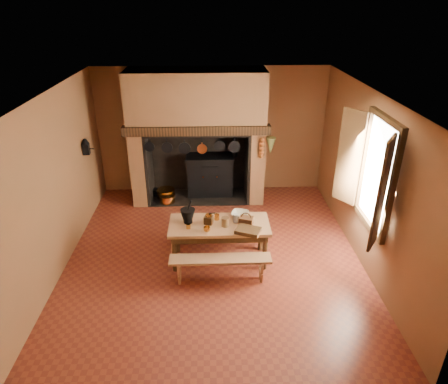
% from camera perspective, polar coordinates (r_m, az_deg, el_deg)
% --- Properties ---
extents(floor, '(5.50, 5.50, 0.00)m').
position_cam_1_polar(floor, '(7.07, -1.45, -9.09)').
color(floor, maroon).
rests_on(floor, ground).
extents(ceiling, '(5.50, 5.50, 0.00)m').
position_cam_1_polar(ceiling, '(5.92, -1.76, 13.65)').
color(ceiling, silver).
rests_on(ceiling, back_wall).
extents(back_wall, '(5.00, 0.02, 2.80)m').
position_cam_1_polar(back_wall, '(8.94, -1.78, 8.69)').
color(back_wall, brown).
rests_on(back_wall, floor).
extents(wall_left, '(0.02, 5.50, 2.80)m').
position_cam_1_polar(wall_left, '(6.83, -23.05, 0.84)').
color(wall_left, brown).
rests_on(wall_left, floor).
extents(wall_right, '(0.02, 5.50, 2.80)m').
position_cam_1_polar(wall_right, '(6.85, 19.81, 1.50)').
color(wall_right, brown).
rests_on(wall_right, floor).
extents(wall_front, '(5.00, 0.02, 2.80)m').
position_cam_1_polar(wall_front, '(4.04, -1.15, -15.36)').
color(wall_front, brown).
rests_on(wall_front, floor).
extents(chimney_breast, '(2.95, 0.96, 2.80)m').
position_cam_1_polar(chimney_breast, '(8.41, -3.88, 10.43)').
color(chimney_breast, brown).
rests_on(chimney_breast, floor).
extents(iron_range, '(1.12, 0.55, 1.60)m').
position_cam_1_polar(iron_range, '(8.98, -1.96, 2.52)').
color(iron_range, black).
rests_on(iron_range, floor).
extents(hearth_pans, '(0.51, 0.62, 0.20)m').
position_cam_1_polar(hearth_pans, '(8.99, -8.34, -0.46)').
color(hearth_pans, '#C17E2C').
rests_on(hearth_pans, floor).
extents(hanging_pans, '(1.92, 0.29, 0.27)m').
position_cam_1_polar(hanging_pans, '(8.07, -4.15, 6.37)').
color(hanging_pans, black).
rests_on(hanging_pans, chimney_breast).
extents(onion_string, '(0.12, 0.10, 0.46)m').
position_cam_1_polar(onion_string, '(8.12, 5.39, 6.23)').
color(onion_string, '#A05D1D').
rests_on(onion_string, chimney_breast).
extents(herb_bunch, '(0.20, 0.20, 0.35)m').
position_cam_1_polar(herb_bunch, '(8.13, 6.68, 6.56)').
color(herb_bunch, brown).
rests_on(herb_bunch, chimney_breast).
extents(window, '(0.39, 1.75, 1.76)m').
position_cam_1_polar(window, '(6.34, 20.16, 2.44)').
color(window, white).
rests_on(window, wall_right).
extents(wall_coffee_mill, '(0.23, 0.16, 0.31)m').
position_cam_1_polar(wall_coffee_mill, '(8.12, -19.16, 6.28)').
color(wall_coffee_mill, black).
rests_on(wall_coffee_mill, wall_left).
extents(work_table, '(1.66, 0.74, 0.72)m').
position_cam_1_polar(work_table, '(6.65, -0.68, -5.37)').
color(work_table, '#A4714B').
rests_on(work_table, floor).
extents(bench_front, '(1.58, 0.28, 0.45)m').
position_cam_1_polar(bench_front, '(6.32, -0.53, -10.23)').
color(bench_front, '#A4714B').
rests_on(bench_front, floor).
extents(bench_back, '(1.59, 0.28, 0.45)m').
position_cam_1_polar(bench_back, '(7.28, -0.78, -4.82)').
color(bench_back, '#A4714B').
rests_on(bench_back, floor).
extents(mortar_large, '(0.24, 0.24, 0.41)m').
position_cam_1_polar(mortar_large, '(6.58, -5.17, -3.34)').
color(mortar_large, black).
rests_on(mortar_large, work_table).
extents(mortar_small, '(0.19, 0.19, 0.32)m').
position_cam_1_polar(mortar_small, '(6.60, -5.35, -3.53)').
color(mortar_small, black).
rests_on(mortar_small, work_table).
extents(coffee_grinder, '(0.19, 0.16, 0.21)m').
position_cam_1_polar(coffee_grinder, '(6.56, -2.20, -3.90)').
color(coffee_grinder, '#3E2613').
rests_on(coffee_grinder, work_table).
extents(brass_mug_a, '(0.07, 0.07, 0.08)m').
position_cam_1_polar(brass_mug_a, '(6.47, -5.12, -4.90)').
color(brass_mug_a, '#C17E2C').
rests_on(brass_mug_a, work_table).
extents(brass_mug_b, '(0.09, 0.09, 0.10)m').
position_cam_1_polar(brass_mug_b, '(6.68, -1.04, -3.59)').
color(brass_mug_b, '#C17E2C').
rests_on(brass_mug_b, work_table).
extents(mixing_bowl, '(0.37, 0.37, 0.07)m').
position_cam_1_polar(mixing_bowl, '(6.80, 2.31, -3.18)').
color(mixing_bowl, beige).
rests_on(mixing_bowl, work_table).
extents(stoneware_crock, '(0.16, 0.16, 0.16)m').
position_cam_1_polar(stoneware_crock, '(6.49, 0.18, -4.28)').
color(stoneware_crock, brown).
rests_on(stoneware_crock, work_table).
extents(glass_jar, '(0.10, 0.10, 0.15)m').
position_cam_1_polar(glass_jar, '(6.60, 1.69, -3.73)').
color(glass_jar, beige).
rests_on(glass_jar, work_table).
extents(wicker_basket, '(0.26, 0.22, 0.21)m').
position_cam_1_polar(wicker_basket, '(6.56, 3.18, -4.04)').
color(wicker_basket, '#543219').
rests_on(wicker_basket, work_table).
extents(wooden_tray, '(0.45, 0.40, 0.06)m').
position_cam_1_polar(wooden_tray, '(6.35, 3.47, -5.52)').
color(wooden_tray, '#3E2613').
rests_on(wooden_tray, work_table).
extents(brass_cup, '(0.11, 0.11, 0.09)m').
position_cam_1_polar(brass_cup, '(6.36, -2.47, -5.33)').
color(brass_cup, '#C17E2C').
rests_on(brass_cup, work_table).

